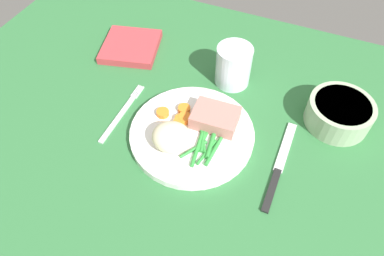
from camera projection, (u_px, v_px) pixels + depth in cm
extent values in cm
cube|color=#2D6B38|center=(194.00, 145.00, 68.73)|extent=(120.00, 90.00, 2.00)
cylinder|color=white|center=(192.00, 134.00, 68.15)|extent=(23.97, 23.97, 1.60)
cube|color=#B2756B|center=(215.00, 118.00, 67.75)|extent=(9.05, 6.92, 2.93)
ellipsoid|color=beige|center=(172.00, 137.00, 63.81)|extent=(7.39, 6.66, 4.52)
cylinder|color=orange|center=(163.00, 113.00, 69.76)|extent=(2.53, 2.53, 1.00)
cylinder|color=orange|center=(185.00, 118.00, 68.78)|extent=(2.55, 2.55, 1.21)
cylinder|color=orange|center=(180.00, 119.00, 68.70)|extent=(1.87, 1.87, 1.15)
cylinder|color=orange|center=(185.00, 118.00, 68.79)|extent=(2.15, 2.15, 1.15)
cylinder|color=orange|center=(184.00, 109.00, 70.40)|extent=(2.49, 2.49, 1.01)
cylinder|color=orange|center=(179.00, 123.00, 67.98)|extent=(2.31, 2.31, 1.16)
cylinder|color=#2D8C38|center=(211.00, 142.00, 65.36)|extent=(1.86, 7.56, 0.88)
cylinder|color=#2D8C38|center=(214.00, 151.00, 64.17)|extent=(1.23, 6.76, 0.77)
cylinder|color=#2D8C38|center=(203.00, 140.00, 65.78)|extent=(0.62, 6.07, 0.61)
cylinder|color=#2D8C38|center=(194.00, 149.00, 64.55)|extent=(3.62, 5.42, 0.61)
cylinder|color=#2D8C38|center=(207.00, 152.00, 64.14)|extent=(1.83, 6.29, 0.60)
cylinder|color=#2D8C38|center=(204.00, 138.00, 66.12)|extent=(2.13, 5.90, 0.68)
cylinder|color=#2D8C38|center=(202.00, 140.00, 65.82)|extent=(3.67, 5.95, 0.66)
cylinder|color=#2D8C38|center=(197.00, 149.00, 64.48)|extent=(1.82, 7.70, 0.73)
cube|color=silver|center=(118.00, 119.00, 71.28)|extent=(1.00, 13.00, 0.40)
cube|color=silver|center=(135.00, 91.00, 76.17)|extent=(0.24, 3.60, 0.40)
cube|color=silver|center=(137.00, 92.00, 76.07)|extent=(0.24, 3.60, 0.40)
cube|color=silver|center=(138.00, 92.00, 75.97)|extent=(0.24, 3.60, 0.40)
cube|color=silver|center=(140.00, 93.00, 75.88)|extent=(0.24, 3.60, 0.40)
cube|color=black|center=(271.00, 190.00, 61.22)|extent=(1.30, 9.00, 0.64)
cube|color=silver|center=(285.00, 147.00, 66.94)|extent=(1.70, 12.00, 0.40)
cylinder|color=silver|center=(233.00, 66.00, 74.90)|extent=(7.58, 7.58, 8.93)
cylinder|color=silver|center=(233.00, 71.00, 76.18)|extent=(6.97, 6.97, 5.64)
cylinder|color=#99B28C|center=(339.00, 113.00, 69.03)|extent=(12.59, 12.59, 5.24)
cylinder|color=#B24C3F|center=(341.00, 109.00, 68.10)|extent=(10.70, 10.70, 2.88)
cube|color=#B2383D|center=(131.00, 47.00, 84.47)|extent=(15.59, 15.66, 1.78)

